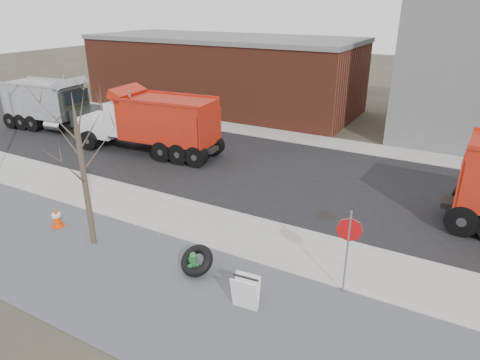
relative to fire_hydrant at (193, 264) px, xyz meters
The scene contains 15 objects.
ground 2.57m from the fire_hydrant, 107.80° to the left, with size 120.00×120.00×0.00m, color #383328.
gravel_verge 1.37m from the fire_hydrant, 125.82° to the right, with size 60.00×5.00×0.03m, color slate.
sidewalk 2.80m from the fire_hydrant, 106.23° to the left, with size 60.00×2.50×0.06m, color #9E9B93.
curb 4.06m from the fire_hydrant, 101.08° to the left, with size 60.00×0.15×0.11m, color #9E9B93.
road 8.76m from the fire_hydrant, 95.10° to the left, with size 60.00×9.40×0.02m, color black.
far_sidewalk 14.45m from the fire_hydrant, 93.09° to the left, with size 60.00×2.00×0.06m, color #9E9B93.
building_brick 22.33m from the fire_hydrant, 119.03° to the left, with size 20.20×8.20×5.30m.
bare_tree 4.95m from the fire_hydrant, behind, with size 3.20×3.20×5.20m.
fire_hydrant is the anchor object (origin of this frame).
truck_tire 0.15m from the fire_hydrant, 51.40° to the left, with size 1.07×1.02×0.86m.
stop_sign 4.58m from the fire_hydrant, 17.67° to the left, with size 0.68×0.18×2.56m.
sandwich_board 2.19m from the fire_hydrant, 16.35° to the right, with size 0.75×0.51×0.99m.
traffic_cone_near 5.96m from the fire_hydrant, behind, with size 0.41×0.41×0.78m.
dump_truck_red_b 11.72m from the fire_hydrant, 135.54° to the left, with size 8.20×3.06×3.43m.
dump_truck_grey 18.80m from the fire_hydrant, 152.20° to the left, with size 7.45×3.01×3.31m.
Camera 1 is at (7.24, -11.11, 7.53)m, focal length 32.00 mm.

